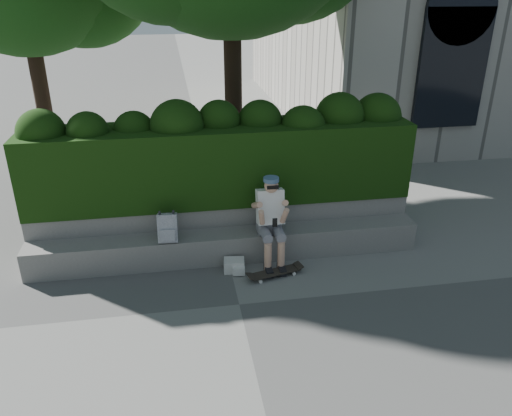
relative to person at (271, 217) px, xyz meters
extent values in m
plane|color=slate|center=(-0.64, -1.07, -0.75)|extent=(80.00, 80.00, 0.00)
cube|color=gray|center=(-0.64, 0.18, -0.53)|extent=(6.00, 0.45, 0.45)
cube|color=gray|center=(-0.64, 0.66, -0.38)|extent=(6.00, 0.50, 0.75)
cube|color=black|center=(-0.64, 0.88, 0.60)|extent=(6.00, 1.00, 1.20)
cylinder|color=black|center=(-0.10, 3.42, 0.91)|extent=(0.35, 0.35, 3.33)
cylinder|color=black|center=(-4.09, 4.83, 0.61)|extent=(0.33, 0.33, 2.72)
cube|color=slate|center=(0.00, 0.13, -0.19)|extent=(0.36, 0.26, 0.22)
cube|color=white|center=(0.00, 0.06, 0.15)|extent=(0.40, 0.32, 0.55)
sphere|color=tan|center=(0.00, -0.01, 0.51)|extent=(0.21, 0.21, 0.21)
cylinder|color=#44617D|center=(0.00, 0.01, 0.60)|extent=(0.23, 0.23, 0.06)
cube|color=black|center=(0.00, -0.29, 0.05)|extent=(0.07, 0.02, 0.13)
cylinder|color=tan|center=(-0.10, -0.31, -0.51)|extent=(0.11, 0.11, 0.47)
cylinder|color=tan|center=(0.10, -0.31, -0.51)|extent=(0.11, 0.11, 0.47)
cube|color=black|center=(-0.10, -0.37, -0.70)|extent=(0.10, 0.26, 0.10)
cube|color=black|center=(0.10, -0.37, -0.70)|extent=(0.10, 0.26, 0.10)
cube|color=black|center=(-0.02, -0.46, -0.68)|extent=(0.79, 0.37, 0.02)
cylinder|color=silver|center=(-0.26, -0.60, -0.73)|extent=(0.06, 0.04, 0.05)
cylinder|color=silver|center=(-0.30, -0.44, -0.73)|extent=(0.06, 0.04, 0.05)
cylinder|color=silver|center=(0.26, -0.47, -0.73)|extent=(0.06, 0.04, 0.05)
cylinder|color=silver|center=(0.22, -0.31, -0.73)|extent=(0.06, 0.04, 0.05)
cube|color=silver|center=(-1.53, 0.08, -0.09)|extent=(0.30, 0.17, 0.42)
cube|color=silver|center=(-0.59, -0.21, -0.65)|extent=(0.33, 0.25, 0.20)
camera|label=1|loc=(-1.36, -6.60, 3.18)|focal=35.00mm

